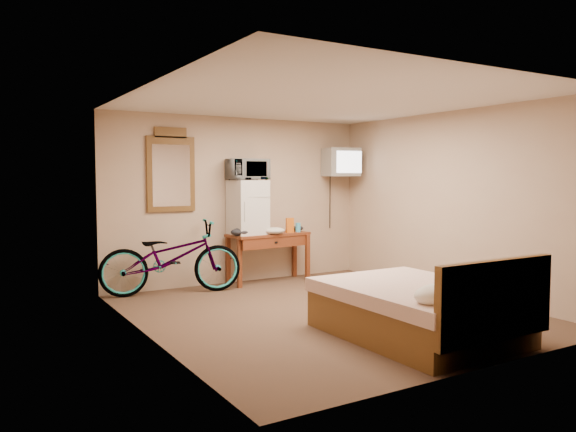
# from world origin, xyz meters

# --- Properties ---
(room) EXTENTS (4.60, 4.64, 2.50)m
(room) POSITION_xyz_m (-0.00, 0.00, 1.25)
(room) COLOR #4A2F25
(room) RESTS_ON ground
(desk) EXTENTS (1.31, 0.61, 0.75)m
(desk) POSITION_xyz_m (0.37, 2.00, 0.62)
(desk) COLOR maroon
(desk) RESTS_ON floor
(mini_fridge) EXTENTS (0.52, 0.50, 0.81)m
(mini_fridge) POSITION_xyz_m (0.03, 2.06, 1.15)
(mini_fridge) COLOR silver
(mini_fridge) RESTS_ON desk
(microwave) EXTENTS (0.59, 0.41, 0.32)m
(microwave) POSITION_xyz_m (0.03, 2.06, 1.72)
(microwave) COLOR silver
(microwave) RESTS_ON mini_fridge
(snack_bag) EXTENTS (0.12, 0.09, 0.23)m
(snack_bag) POSITION_xyz_m (0.70, 1.95, 0.86)
(snack_bag) COLOR #D26012
(snack_bag) RESTS_ON desk
(blue_cup) EXTENTS (0.08, 0.08, 0.14)m
(blue_cup) POSITION_xyz_m (0.87, 1.99, 0.82)
(blue_cup) COLOR #44B6E7
(blue_cup) RESTS_ON desk
(cloth_cream) EXTENTS (0.34, 0.26, 0.10)m
(cloth_cream) POSITION_xyz_m (0.37, 1.86, 0.80)
(cloth_cream) COLOR beige
(cloth_cream) RESTS_ON desk
(cloth_dark_a) EXTENTS (0.30, 0.23, 0.11)m
(cloth_dark_a) POSITION_xyz_m (-0.16, 1.91, 0.81)
(cloth_dark_a) COLOR black
(cloth_dark_a) RESTS_ON desk
(cloth_dark_b) EXTENTS (0.18, 0.15, 0.08)m
(cloth_dark_b) POSITION_xyz_m (0.94, 2.11, 0.79)
(cloth_dark_b) COLOR black
(cloth_dark_b) RESTS_ON desk
(crt_television) EXTENTS (0.60, 0.64, 0.46)m
(crt_television) POSITION_xyz_m (1.71, 2.02, 1.84)
(crt_television) COLOR black
(crt_television) RESTS_ON room
(wall_mirror) EXTENTS (0.70, 0.04, 1.19)m
(wall_mirror) POSITION_xyz_m (-1.07, 2.27, 1.69)
(wall_mirror) COLOR brown
(wall_mirror) RESTS_ON room
(bicycle) EXTENTS (2.02, 1.05, 1.01)m
(bicycle) POSITION_xyz_m (-1.20, 1.95, 0.50)
(bicycle) COLOR black
(bicycle) RESTS_ON floor
(bed) EXTENTS (1.43, 1.95, 0.90)m
(bed) POSITION_xyz_m (0.22, -1.38, 0.30)
(bed) COLOR brown
(bed) RESTS_ON floor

